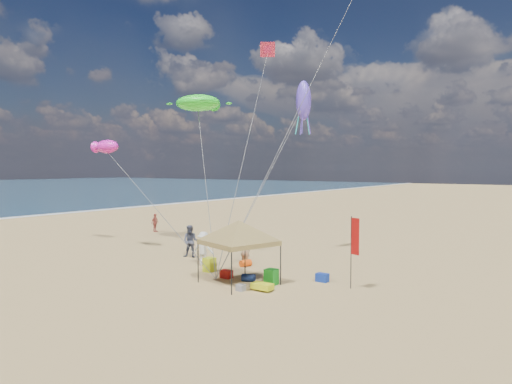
% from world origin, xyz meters
% --- Properties ---
extents(ground, '(280.00, 280.00, 0.00)m').
position_xyz_m(ground, '(0.00, 0.00, 0.00)').
color(ground, tan).
rests_on(ground, ground).
extents(canopy_tent, '(5.13, 5.13, 3.30)m').
position_xyz_m(canopy_tent, '(0.78, 0.58, 2.75)').
color(canopy_tent, black).
rests_on(canopy_tent, ground).
extents(feather_flag, '(0.45, 0.19, 3.14)m').
position_xyz_m(feather_flag, '(5.38, 2.65, 2.09)').
color(feather_flag, black).
rests_on(feather_flag, ground).
extents(cooler_red, '(0.54, 0.38, 0.38)m').
position_xyz_m(cooler_red, '(-0.35, 1.08, 0.19)').
color(cooler_red, '#A4120D').
rests_on(cooler_red, ground).
extents(cooler_blue, '(0.54, 0.38, 0.38)m').
position_xyz_m(cooler_blue, '(3.66, 3.09, 0.19)').
color(cooler_blue, navy).
rests_on(cooler_blue, ground).
extents(bag_navy, '(0.69, 0.54, 0.36)m').
position_xyz_m(bag_navy, '(0.92, 1.12, 0.18)').
color(bag_navy, '#0E1B3E').
rests_on(bag_navy, ground).
extents(bag_orange, '(0.54, 0.69, 0.36)m').
position_xyz_m(bag_orange, '(-1.15, 3.66, 0.18)').
color(bag_orange, '#E84E0C').
rests_on(bag_orange, ground).
extents(chair_green, '(0.50, 0.50, 0.70)m').
position_xyz_m(chair_green, '(2.06, 1.28, 0.35)').
color(chair_green, '#17811A').
rests_on(chair_green, ground).
extents(chair_yellow, '(0.50, 0.50, 0.70)m').
position_xyz_m(chair_yellow, '(-1.92, 1.67, 0.35)').
color(chair_yellow, '#B1C515').
rests_on(chair_yellow, ground).
extents(crate_grey, '(0.34, 0.30, 0.28)m').
position_xyz_m(crate_grey, '(1.60, -0.35, 0.14)').
color(crate_grey, gray).
rests_on(crate_grey, ground).
extents(beach_cart, '(0.90, 0.50, 0.24)m').
position_xyz_m(beach_cart, '(2.34, 0.18, 0.20)').
color(beach_cart, '#CBD517').
rests_on(beach_cart, ground).
extents(person_near_a, '(0.63, 0.48, 1.56)m').
position_xyz_m(person_near_a, '(-1.44, 4.01, 0.78)').
color(person_near_a, tan).
rests_on(person_near_a, ground).
extents(person_near_b, '(1.13, 1.03, 1.89)m').
position_xyz_m(person_near_b, '(-5.23, 3.80, 0.94)').
color(person_near_b, '#3E4254').
rests_on(person_near_b, ground).
extents(person_near_c, '(1.31, 0.96, 1.81)m').
position_xyz_m(person_near_c, '(-3.12, 2.57, 0.91)').
color(person_near_c, silver).
rests_on(person_near_c, ground).
extents(person_far_a, '(0.55, 0.94, 1.50)m').
position_xyz_m(person_far_a, '(-15.09, 10.04, 0.75)').
color(person_far_a, '#B55245').
rests_on(person_far_a, ground).
extents(turtle_kite, '(3.35, 2.92, 0.96)m').
position_xyz_m(turtle_kite, '(-5.97, 5.30, 9.12)').
color(turtle_kite, '#28FC2B').
rests_on(turtle_kite, ground).
extents(fish_kite, '(1.93, 1.01, 0.84)m').
position_xyz_m(fish_kite, '(-11.54, 2.88, 6.55)').
color(fish_kite, '#EE1EBD').
rests_on(fish_kite, ground).
extents(squid_kite, '(1.06, 1.06, 2.40)m').
position_xyz_m(squid_kite, '(-0.81, 9.10, 9.27)').
color(squid_kite, '#5D43DA').
rests_on(squid_kite, ground).
extents(stunt_kite_pink, '(1.16, 1.04, 1.00)m').
position_xyz_m(stunt_kite_pink, '(-6.09, 12.99, 13.88)').
color(stunt_kite_pink, '#E52747').
rests_on(stunt_kite_pink, ground).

